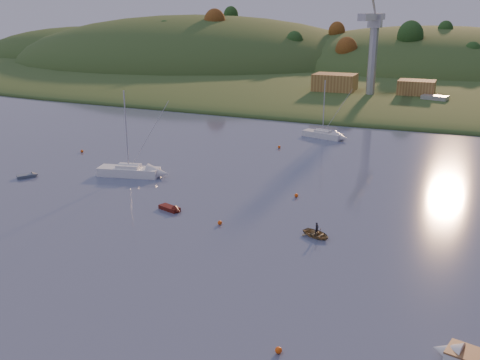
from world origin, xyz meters
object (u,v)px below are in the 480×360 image
at_px(canoe, 317,234).
at_px(red_tender, 173,209).
at_px(sailboat_near, 129,170).
at_px(sailboat_far, 323,134).
at_px(grey_dinghy, 31,175).

bearing_deg(canoe, red_tender, 112.88).
distance_m(sailboat_near, red_tender, 16.86).
bearing_deg(sailboat_far, red_tender, -82.28).
bearing_deg(sailboat_far, sailboat_near, -103.34).
xyz_separation_m(sailboat_near, grey_dinghy, (-12.87, -6.20, -0.57)).
bearing_deg(red_tender, grey_dinghy, -170.50).
bearing_deg(red_tender, sailboat_near, 160.70).
xyz_separation_m(sailboat_near, canoe, (31.34, -11.02, -0.46)).
bearing_deg(sailboat_far, canoe, -60.36).
bearing_deg(canoe, grey_dinghy, 108.93).
xyz_separation_m(sailboat_far, red_tender, (-6.47, -45.92, -0.48)).
relative_size(sailboat_near, red_tender, 3.56).
height_order(sailboat_far, red_tender, sailboat_far).
bearing_deg(red_tender, canoe, 16.14).
relative_size(red_tender, grey_dinghy, 1.14).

